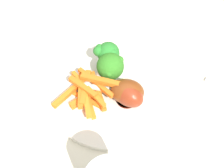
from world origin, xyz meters
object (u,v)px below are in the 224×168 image
Objects in this scene: chicken_drumstick_far at (125,91)px; carrot_fries_pile at (89,91)px; broccoli_floret_front at (106,54)px; chicken_drumstick_near at (125,92)px; dinner_plate at (112,91)px; broccoli_floret_middle at (110,67)px; dining_table at (120,105)px.

carrot_fries_pile is at bearing -44.31° from chicken_drumstick_far.
chicken_drumstick_far is at bearing 74.21° from broccoli_floret_front.
carrot_fries_pile is at bearing -45.77° from chicken_drumstick_near.
dinner_plate is 0.06m from carrot_fries_pile.
broccoli_floret_front is 0.03m from broccoli_floret_middle.
chicken_drumstick_near is at bearing 87.11° from chicken_drumstick_far.
dinner_plate is 2.22× the size of chicken_drumstick_near.
broccoli_floret_front reaches higher than chicken_drumstick_near.
chicken_drumstick_far is at bearing 79.80° from broccoli_floret_middle.
broccoli_floret_front reaches higher than chicken_drumstick_far.
dinner_plate is at bearing 158.37° from carrot_fries_pile.
broccoli_floret_middle reaches higher than dining_table.
broccoli_floret_front is at bearing -115.69° from broccoli_floret_middle.
dinner_plate is at bearing -80.34° from chicken_drumstick_far.
carrot_fries_pile is at bearing 4.93° from broccoli_floret_middle.
carrot_fries_pile is (0.08, -0.01, 0.12)m from dining_table.
broccoli_floret_middle is at bearing -175.07° from carrot_fries_pile.
broccoli_floret_front is (-0.03, -0.05, 0.05)m from dinner_plate.
dinner_plate is 0.05m from chicken_drumstick_near.
dining_table is 8.44× the size of carrot_fries_pile.
carrot_fries_pile is 0.07m from chicken_drumstick_far.
dinner_plate is 1.90× the size of carrot_fries_pile.
chicken_drumstick_near is 1.02× the size of chicken_drumstick_far.
chicken_drumstick_far is (0.02, 0.08, -0.02)m from broccoli_floret_front.
broccoli_floret_front is at bearing -155.63° from carrot_fries_pile.
broccoli_floret_middle is 0.06m from chicken_drumstick_near.
dining_table is at bearing 143.51° from broccoli_floret_middle.
broccoli_floret_middle is 0.59× the size of chicken_drumstick_near.
carrot_fries_pile is 1.17× the size of chicken_drumstick_near.
chicken_drumstick_near is (-0.01, 0.03, 0.03)m from dinner_plate.
carrot_fries_pile reaches higher than dining_table.
chicken_drumstick_near is (-0.05, 0.05, 0.00)m from carrot_fries_pile.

